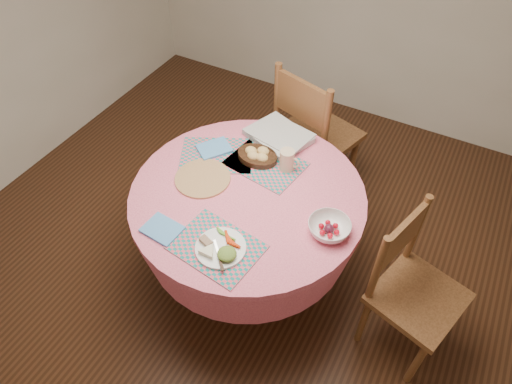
% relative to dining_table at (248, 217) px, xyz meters
% --- Properties ---
extents(ground, '(4.00, 4.00, 0.00)m').
position_rel_dining_table_xyz_m(ground, '(0.00, 0.00, -0.56)').
color(ground, '#331C0F').
rests_on(ground, ground).
extents(room_envelope, '(4.01, 4.01, 2.71)m').
position_rel_dining_table_xyz_m(room_envelope, '(0.00, 0.00, 1.16)').
color(room_envelope, silver).
rests_on(room_envelope, ground).
extents(dining_table, '(1.24, 1.24, 0.75)m').
position_rel_dining_table_xyz_m(dining_table, '(0.00, 0.00, 0.00)').
color(dining_table, pink).
rests_on(dining_table, ground).
extents(chair_right, '(0.51, 0.52, 0.92)m').
position_rel_dining_table_xyz_m(chair_right, '(0.92, 0.05, -0.08)').
color(chair_right, brown).
rests_on(chair_right, ground).
extents(chair_back, '(0.60, 0.58, 1.04)m').
position_rel_dining_table_xyz_m(chair_back, '(0.02, 0.86, -0.01)').
color(chair_back, brown).
rests_on(chair_back, ground).
extents(placemat_front, '(0.44, 0.35, 0.01)m').
position_rel_dining_table_xyz_m(placemat_front, '(0.05, -0.38, 0.20)').
color(placemat_front, '#178381').
rests_on(placemat_front, dining_table).
extents(placemat_left, '(0.49, 0.45, 0.01)m').
position_rel_dining_table_xyz_m(placemat_left, '(-0.30, 0.17, 0.20)').
color(placemat_left, '#178381').
rests_on(placemat_left, dining_table).
extents(placemat_back, '(0.44, 0.36, 0.01)m').
position_rel_dining_table_xyz_m(placemat_back, '(-0.02, 0.24, 0.20)').
color(placemat_back, '#178381').
rests_on(placemat_back, dining_table).
extents(wicker_trivet, '(0.30, 0.30, 0.01)m').
position_rel_dining_table_xyz_m(wicker_trivet, '(-0.26, -0.03, 0.20)').
color(wicker_trivet, '#AA774A').
rests_on(wicker_trivet, dining_table).
extents(napkin_near, '(0.19, 0.15, 0.01)m').
position_rel_dining_table_xyz_m(napkin_near, '(-0.24, -0.42, 0.20)').
color(napkin_near, '#5599DB').
rests_on(napkin_near, dining_table).
extents(napkin_far, '(0.22, 0.23, 0.01)m').
position_rel_dining_table_xyz_m(napkin_far, '(-0.33, 0.20, 0.21)').
color(napkin_far, '#5599DB').
rests_on(napkin_far, placemat_left).
extents(dinner_plate, '(0.24, 0.24, 0.05)m').
position_rel_dining_table_xyz_m(dinner_plate, '(0.08, -0.39, 0.22)').
color(dinner_plate, white).
rests_on(dinner_plate, placemat_front).
extents(bread_bowl, '(0.23, 0.23, 0.08)m').
position_rel_dining_table_xyz_m(bread_bowl, '(-0.08, 0.25, 0.23)').
color(bread_bowl, black).
rests_on(bread_bowl, placemat_back).
extents(latte_mug, '(0.12, 0.08, 0.12)m').
position_rel_dining_table_xyz_m(latte_mug, '(0.10, 0.26, 0.26)').
color(latte_mug, beige).
rests_on(latte_mug, placemat_back).
extents(fruit_bowl, '(0.21, 0.21, 0.06)m').
position_rel_dining_table_xyz_m(fruit_bowl, '(0.47, -0.04, 0.23)').
color(fruit_bowl, white).
rests_on(fruit_bowl, dining_table).
extents(newspaper_stack, '(0.41, 0.37, 0.04)m').
position_rel_dining_table_xyz_m(newspaper_stack, '(-0.05, 0.47, 0.22)').
color(newspaper_stack, silver).
rests_on(newspaper_stack, dining_table).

